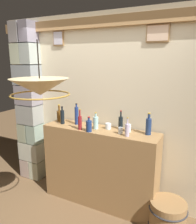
{
  "coord_description": "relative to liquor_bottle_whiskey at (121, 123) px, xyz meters",
  "views": [
    {
      "loc": [
        1.29,
        -1.75,
        2.05
      ],
      "look_at": [
        0.0,
        0.77,
        1.37
      ],
      "focal_mm": 35.38,
      "sensor_mm": 36.0,
      "label": 1
    }
  ],
  "objects": [
    {
      "name": "panelled_rear_partition",
      "position": [
        -0.26,
        0.15,
        0.2
      ],
      "size": [
        3.66,
        0.15,
        2.67
      ],
      "color": "beige",
      "rests_on": "ground"
    },
    {
      "name": "stone_pillar",
      "position": [
        -1.63,
        0.02,
        0.09
      ],
      "size": [
        0.42,
        0.32,
        2.61
      ],
      "color": "#BDA495",
      "rests_on": "ground"
    },
    {
      "name": "bar_shelf_unit",
      "position": [
        -0.26,
        -0.13,
        -0.65
      ],
      "size": [
        1.64,
        0.41,
        1.12
      ],
      "primitive_type": "cube",
      "color": "#9E7547",
      "rests_on": "ground"
    },
    {
      "name": "liquor_bottle_whiskey",
      "position": [
        0.0,
        0.0,
        0.0
      ],
      "size": [
        0.06,
        0.06,
        0.26
      ],
      "color": "black",
      "rests_on": "bar_shelf_unit"
    },
    {
      "name": "liquor_bottle_gin",
      "position": [
        -0.48,
        -0.26,
        0.01
      ],
      "size": [
        0.05,
        0.05,
        0.28
      ],
      "color": "maroon",
      "rests_on": "bar_shelf_unit"
    },
    {
      "name": "liquor_bottle_port",
      "position": [
        -0.86,
        -0.15,
        0.01
      ],
      "size": [
        0.06,
        0.06,
        0.26
      ],
      "color": "black",
      "rests_on": "bar_shelf_unit"
    },
    {
      "name": "liquor_bottle_vodka",
      "position": [
        0.39,
        -0.05,
        0.02
      ],
      "size": [
        0.07,
        0.07,
        0.28
      ],
      "color": "navy",
      "rests_on": "bar_shelf_unit"
    },
    {
      "name": "liquor_bottle_amaro",
      "position": [
        -0.33,
        -0.29,
        -0.01
      ],
      "size": [
        0.08,
        0.08,
        0.2
      ],
      "color": "navy",
      "rests_on": "bar_shelf_unit"
    },
    {
      "name": "liquor_bottle_scotch",
      "position": [
        0.18,
        -0.23,
        -0.01
      ],
      "size": [
        0.05,
        0.05,
        0.24
      ],
      "color": "silver",
      "rests_on": "bar_shelf_unit"
    },
    {
      "name": "liquor_bottle_rye",
      "position": [
        -0.98,
        -0.06,
        -0.0
      ],
      "size": [
        0.08,
        0.08,
        0.26
      ],
      "color": "brown",
      "rests_on": "bar_shelf_unit"
    },
    {
      "name": "liquor_bottle_mezcal",
      "position": [
        -0.66,
        -0.08,
        0.04
      ],
      "size": [
        0.06,
        0.06,
        0.31
      ],
      "color": "navy",
      "rests_on": "bar_shelf_unit"
    },
    {
      "name": "liquor_bottle_vermouth",
      "position": [
        -0.31,
        -0.14,
        -0.0
      ],
      "size": [
        0.07,
        0.07,
        0.23
      ],
      "color": "#A1D6D3",
      "rests_on": "bar_shelf_unit"
    },
    {
      "name": "glass_tumbler_rocks",
      "position": [
        -0.16,
        -0.07,
        -0.05
      ],
      "size": [
        0.08,
        0.08,
        0.08
      ],
      "color": "silver",
      "rests_on": "bar_shelf_unit"
    },
    {
      "name": "glass_tumbler_highball",
      "position": [
        0.07,
        -0.18,
        -0.05
      ],
      "size": [
        0.06,
        0.06,
        0.09
      ],
      "color": "silver",
      "rests_on": "bar_shelf_unit"
    },
    {
      "name": "glass_tumbler_shot",
      "position": [
        0.13,
        -0.06,
        -0.04
      ],
      "size": [
        0.07,
        0.07,
        0.1
      ],
      "color": "silver",
      "rests_on": "bar_shelf_unit"
    },
    {
      "name": "pendant_lamp",
      "position": [
        -0.42,
        -1.07,
        0.57
      ],
      "size": [
        0.57,
        0.57,
        0.51
      ],
      "color": "beige"
    },
    {
      "name": "wooden_barrel",
      "position": [
        0.74,
        -0.28,
        -1.01
      ],
      "size": [
        0.45,
        0.45,
        0.4
      ],
      "color": "#9E7547",
      "rests_on": "ground"
    }
  ]
}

